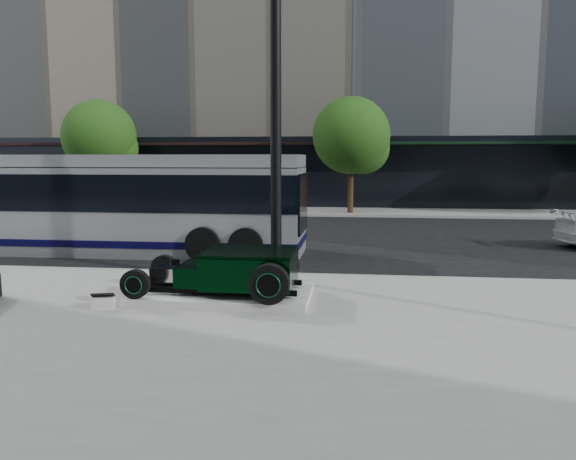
# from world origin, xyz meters

# --- Properties ---
(ground) EXTENTS (120.00, 120.00, 0.00)m
(ground) POSITION_xyz_m (0.00, 0.00, 0.00)
(ground) COLOR black
(ground) RESTS_ON ground
(sidewalk_far) EXTENTS (70.00, 4.00, 0.12)m
(sidewalk_far) POSITION_xyz_m (0.00, 14.00, 0.06)
(sidewalk_far) COLOR gray
(sidewalk_far) RESTS_ON ground
(street_trees) EXTENTS (29.80, 3.80, 5.70)m
(street_trees) POSITION_xyz_m (1.15, 13.07, 3.77)
(street_trees) COLOR black
(street_trees) RESTS_ON sidewalk_far
(display_plinth) EXTENTS (3.40, 1.80, 0.15)m
(display_plinth) POSITION_xyz_m (-1.24, -4.61, 0.20)
(display_plinth) COLOR silver
(display_plinth) RESTS_ON sidewalk_near
(hot_rod) EXTENTS (3.22, 2.00, 0.81)m
(hot_rod) POSITION_xyz_m (-0.90, -4.61, 0.70)
(hot_rod) COLOR black
(hot_rod) RESTS_ON display_plinth
(info_plaque) EXTENTS (0.46, 0.39, 0.31)m
(info_plaque) POSITION_xyz_m (-3.22, -5.57, 0.24)
(info_plaque) COLOR silver
(info_plaque) RESTS_ON sidewalk_near
(lamppost) EXTENTS (0.45, 0.45, 8.10)m
(lamppost) POSITION_xyz_m (-0.45, -2.77, 3.86)
(lamppost) COLOR black
(lamppost) RESTS_ON sidewalk_near
(transit_bus) EXTENTS (12.12, 2.88, 2.92)m
(transit_bus) POSITION_xyz_m (-6.24, 1.07, 1.49)
(transit_bus) COLOR #A4A9AE
(transit_bus) RESTS_ON ground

